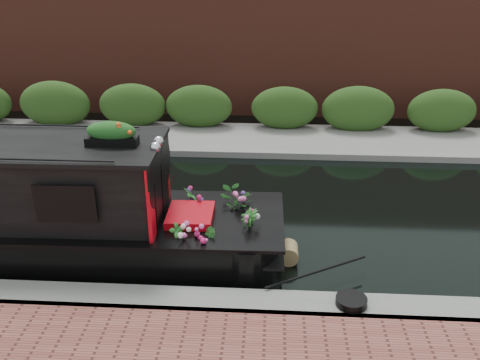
{
  "coord_description": "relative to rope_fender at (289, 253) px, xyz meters",
  "views": [
    {
      "loc": [
        1.97,
        -9.87,
        5.21
      ],
      "look_at": [
        1.39,
        -0.6,
        1.01
      ],
      "focal_mm": 40.0,
      "sensor_mm": 36.0,
      "label": 1
    }
  ],
  "objects": [
    {
      "name": "rope_fender",
      "position": [
        0.0,
        0.0,
        0.0
      ],
      "size": [
        0.34,
        0.4,
        0.34
      ],
      "primitive_type": "cylinder",
      "rotation": [
        1.57,
        0.0,
        0.0
      ],
      "color": "olive",
      "rests_on": "ground"
    },
    {
      "name": "far_brick_wall",
      "position": [
        -2.32,
        8.99,
        -0.17
      ],
      "size": [
        40.0,
        1.0,
        8.0
      ],
      "primitive_type": "cube",
      "color": "brown",
      "rests_on": "ground"
    },
    {
      "name": "near_bank_coping",
      "position": [
        -2.32,
        -1.51,
        -0.17
      ],
      "size": [
        40.0,
        0.6,
        0.5
      ],
      "primitive_type": "cube",
      "color": "slate",
      "rests_on": "ground"
    },
    {
      "name": "far_hedge",
      "position": [
        -2.32,
        6.89,
        -0.17
      ],
      "size": [
        40.0,
        1.1,
        2.8
      ],
      "primitive_type": "cube",
      "color": "#274818",
      "rests_on": "ground"
    },
    {
      "name": "coiled_mooring_rope",
      "position": [
        0.89,
        -1.52,
        0.14
      ],
      "size": [
        0.47,
        0.47,
        0.12
      ],
      "primitive_type": "cylinder",
      "color": "black",
      "rests_on": "near_bank_coping"
    },
    {
      "name": "ground",
      "position": [
        -2.32,
        1.79,
        -0.17
      ],
      "size": [
        80.0,
        80.0,
        0.0
      ],
      "primitive_type": "plane",
      "color": "black",
      "rests_on": "ground"
    },
    {
      "name": "far_bank_path",
      "position": [
        -2.32,
        5.99,
        -0.17
      ],
      "size": [
        40.0,
        2.4,
        0.34
      ],
      "primitive_type": "cube",
      "color": "slate",
      "rests_on": "ground"
    }
  ]
}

